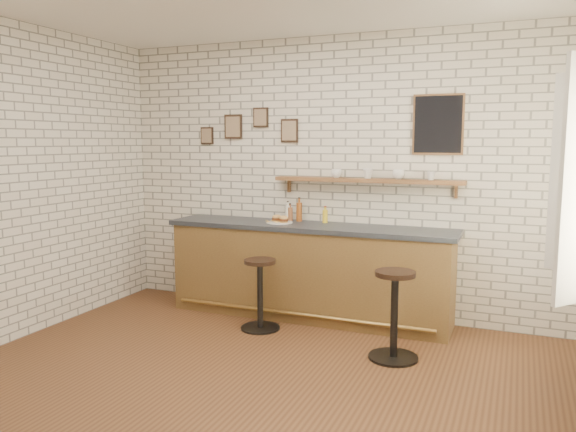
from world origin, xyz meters
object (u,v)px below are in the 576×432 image
Objects in this scene: shelf_cup_a at (337,173)px; shelf_cup_b at (368,174)px; condiment_bottle_yellow at (325,216)px; bar_stool_left at (260,292)px; ciabatta_sandwich at (280,219)px; bitters_bottle_amber at (299,212)px; sandwich_plate at (279,222)px; bar_counter at (309,271)px; bar_stool_right at (394,312)px; bitters_bottle_white at (288,213)px; shelf_cup_d at (431,176)px; shelf_cup_c at (399,174)px; bitters_bottle_brown at (290,214)px.

shelf_cup_b is at bearing -24.27° from shelf_cup_a.
bar_stool_left is at bearing -120.11° from condiment_bottle_yellow.
condiment_bottle_yellow is 1.11m from bar_stool_left.
bar_stool_left is 6.31× the size of shelf_cup_a.
ciabatta_sandwich is 0.85× the size of bitters_bottle_amber.
shelf_cup_b is at bearing 13.41° from sandwich_plate.
bar_stool_left is 6.52× the size of shelf_cup_b.
bar_counter is 0.62m from condiment_bottle_yellow.
bar_counter is at bearing -122.30° from condiment_bottle_yellow.
sandwich_plate reaches higher than bar_stool_left.
bitters_bottle_amber is 1.77m from bar_stool_right.
sandwich_plate is 1.08m from shelf_cup_b.
bitters_bottle_white reaches higher than sandwich_plate.
sandwich_plate is at bearing -93.86° from bitters_bottle_white.
bar_counter is 11.71× the size of bitters_bottle_amber.
shelf_cup_b is at bearing -169.61° from shelf_cup_d.
bar_stool_left is (-0.13, -0.74, -0.73)m from bitters_bottle_amber.
sandwich_plate is at bearing 180.00° from ciabatta_sandwich.
shelf_cup_d is at bearing 0.52° from bitters_bottle_white.
bitters_bottle_white reaches higher than bar_stool_right.
bar_stool_left is at bearing -89.57° from bitters_bottle_white.
shelf_cup_c reaches higher than bar_stool_left.
shelf_cup_a is (0.53, 0.01, 0.46)m from bitters_bottle_brown.
shelf_cup_b reaches higher than bar_counter.
condiment_bottle_yellow is (0.44, 0.20, 0.03)m from ciabatta_sandwich.
shelf_cup_a is at bearing 6.68° from condiment_bottle_yellow.
sandwich_plate is 1.55× the size of condiment_bottle_yellow.
bitters_bottle_brown is at bearing 88.36° from bar_stool_left.
bar_stool_right is at bearing -35.93° from bitters_bottle_brown.
bitters_bottle_white is at bearing 180.00° from bitters_bottle_amber.
bar_counter is at bearing 2.76° from sandwich_plate.
bar_stool_left is at bearing -150.28° from shelf_cup_a.
bar_stool_right is at bearing -174.85° from shelf_cup_c.
bar_stool_left is at bearing 116.07° from shelf_cup_c.
sandwich_plate is at bearing -177.24° from bar_counter.
shelf_cup_a is (-0.86, 1.02, 1.13)m from bar_stool_right.
shelf_cup_c is (1.19, 0.01, 0.46)m from bitters_bottle_brown.
shelf_cup_c is at bearing 10.00° from sandwich_plate.
bar_counter is 34.75× the size of shelf_cup_d.
sandwich_plate is at bearing 156.08° from shelf_cup_b.
bar_counter is at bearing -160.29° from shelf_cup_d.
shelf_cup_a reaches higher than bar_counter.
bar_stool_left is (0.02, -0.54, -0.63)m from sandwich_plate.
shelf_cup_d is at bearing -95.92° from shelf_cup_c.
shelf_cup_a is 0.99m from shelf_cup_d.
bar_stool_right is 6.88× the size of shelf_cup_a.
shelf_cup_c is 0.32m from shelf_cup_d.
shelf_cup_a is (0.24, 0.20, 1.04)m from bar_counter.
bar_stool_right is at bearing -36.75° from bar_counter.
bar_stool_right is 1.52m from shelf_cup_d.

